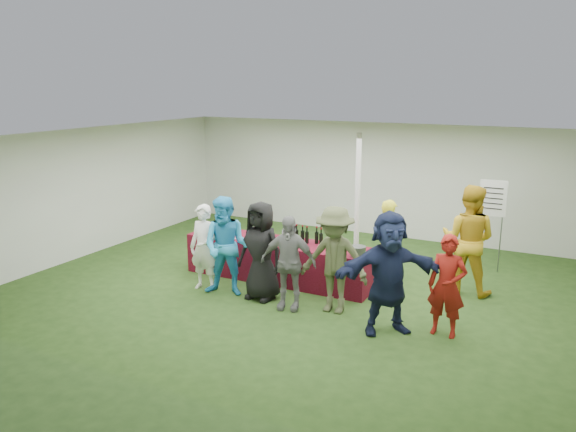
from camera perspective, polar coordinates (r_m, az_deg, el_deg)
The scene contains 18 objects.
ground at distance 10.32m, azimuth 1.88°, elevation -7.09°, with size 60.00×60.00×0.00m, color #284719.
tent at distance 10.82m, azimuth 7.06°, elevation 1.25°, with size 10.00×10.00×10.00m.
serving_table at distance 10.51m, azimuth -0.97°, elevation -4.53°, with size 3.60×0.80×0.75m, color maroon.
wine_bottles at distance 10.25m, azimuth 2.11°, elevation -2.12°, with size 0.58×0.13×0.32m.
wine_glasses at distance 10.60m, azimuth -5.79°, elevation -1.70°, with size 1.18×0.08×0.16m.
water_bottle at distance 10.41m, azimuth -0.43°, elevation -1.95°, with size 0.07×0.07×0.23m.
bar_towel at distance 9.84m, azimuth 7.07°, elevation -3.52°, with size 0.25×0.18×0.03m, color white.
dump_bucket at distance 9.54m, azimuth 7.13°, elevation -3.60°, with size 0.26×0.26×0.18m, color slate.
wine_list_sign at distance 11.47m, azimuth 20.05°, elevation 1.05°, with size 0.50×0.03×1.80m.
staff_pourer at distance 10.53m, azimuth 10.15°, elevation -2.45°, with size 0.56×0.37×1.55m, color yellow.
staff_back at distance 10.22m, azimuth 17.84°, elevation -2.28°, with size 0.94×0.73×1.93m, color gold.
customer_0 at distance 10.03m, azimuth -8.52°, elevation -3.19°, with size 0.56×0.37×1.55m, color white.
customer_1 at distance 9.71m, azimuth -6.26°, elevation -3.09°, with size 0.85×0.66×1.74m, color #2CA2DC.
customer_2 at distance 9.49m, azimuth -2.78°, elevation -3.55°, with size 0.83×0.54×1.70m, color black.
customer_3 at distance 9.08m, azimuth 0.02°, elevation -4.75°, with size 0.92×0.38×1.57m, color slate.
customer_4 at distance 8.96m, azimuth 4.74°, elevation -4.48°, with size 1.12×0.65×1.74m, color #484F2E.
customer_5 at distance 8.33m, azimuth 10.19°, elevation -5.70°, with size 1.70×0.54×1.84m, color #161E3B.
customer_6 at distance 8.47m, azimuth 15.85°, elevation -6.84°, with size 0.55×0.36×1.52m, color maroon.
Camera 1 is at (4.11, -8.74, 3.63)m, focal length 35.00 mm.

